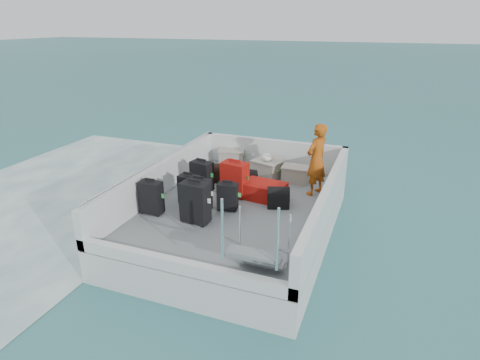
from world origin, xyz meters
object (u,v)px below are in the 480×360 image
object	(u,v)px
crate_2	(267,169)
crate_1	(269,165)
suitcase_4	(199,196)
passenger	(316,160)
suitcase_0	(151,198)
suitcase_8	(264,191)
suitcase_3	(195,203)
crate_3	(295,175)
crate_0	(232,158)
suitcase_1	(189,190)
suitcase_5	(235,179)
suitcase_2	(202,176)
suitcase_7	(228,197)

from	to	relation	value
crate_2	crate_1	bearing A→B (deg)	97.33
suitcase_4	passenger	size ratio (longest dim) A/B	0.42
suitcase_0	suitcase_8	bearing A→B (deg)	37.69
suitcase_3	suitcase_8	xyz separation A→B (m)	(0.85, 1.44, -0.21)
suitcase_3	crate_3	bearing A→B (deg)	68.72
suitcase_8	crate_0	bearing A→B (deg)	46.64
suitcase_1	crate_2	world-z (taller)	suitcase_1
crate_1	crate_3	bearing A→B (deg)	-29.18
suitcase_4	suitcase_5	xyz separation A→B (m)	(0.36, 0.92, 0.04)
suitcase_5	suitcase_8	bearing A→B (deg)	16.95
suitcase_4	crate_3	bearing A→B (deg)	56.19
suitcase_3	crate_1	bearing A→B (deg)	85.16
crate_1	suitcase_4	bearing A→B (deg)	-103.66
suitcase_8	suitcase_3	bearing A→B (deg)	156.60
suitcase_3	crate_1	distance (m)	3.03
suitcase_2	suitcase_5	world-z (taller)	suitcase_5
suitcase_5	crate_2	distance (m)	1.31
crate_1	suitcase_0	bearing A→B (deg)	-115.37
suitcase_8	crate_3	world-z (taller)	same
crate_0	suitcase_8	bearing A→B (deg)	-50.43
crate_0	crate_3	xyz separation A→B (m)	(1.79, -0.57, -0.01)
crate_0	passenger	world-z (taller)	passenger
suitcase_0	crate_0	size ratio (longest dim) A/B	1.08
suitcase_1	crate_0	bearing A→B (deg)	96.37
suitcase_3	crate_2	distance (m)	2.69
suitcase_4	crate_2	xyz separation A→B (m)	(0.66, 2.19, -0.14)
suitcase_0	crate_0	bearing A→B (deg)	82.18
suitcase_2	passenger	size ratio (longest dim) A/B	0.43
suitcase_2	suitcase_4	world-z (taller)	suitcase_2
crate_1	passenger	world-z (taller)	passenger
suitcase_0	crate_3	xyz separation A→B (m)	(2.16, 2.56, -0.16)
crate_2	crate_3	distance (m)	0.71
suitcase_1	passenger	xyz separation A→B (m)	(2.24, 1.40, 0.46)
suitcase_4	crate_3	size ratio (longest dim) A/B	1.15
suitcase_5	suitcase_7	world-z (taller)	suitcase_5
suitcase_8	suitcase_2	bearing A→B (deg)	100.23
suitcase_5	suitcase_7	distance (m)	0.71
suitcase_1	crate_1	size ratio (longest dim) A/B	1.15
suitcase_3	suitcase_7	distance (m)	0.77
suitcase_2	passenger	xyz separation A→B (m)	(2.30, 0.70, 0.43)
suitcase_0	crate_2	size ratio (longest dim) A/B	1.07
crate_1	suitcase_7	bearing A→B (deg)	-93.26
suitcase_1	suitcase_3	xyz separation A→B (m)	(0.47, -0.66, 0.08)
suitcase_5	crate_2	size ratio (longest dim) A/B	1.20
suitcase_1	suitcase_7	size ratio (longest dim) A/B	1.11
crate_2	passenger	xyz separation A→B (m)	(1.24, -0.57, 0.58)
crate_2	passenger	world-z (taller)	passenger
crate_2	crate_3	world-z (taller)	crate_2
crate_3	passenger	bearing A→B (deg)	-43.36
suitcase_8	crate_3	bearing A→B (deg)	-11.88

